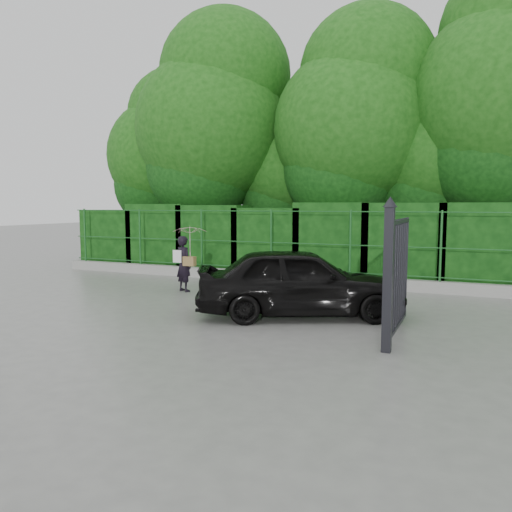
% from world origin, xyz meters
% --- Properties ---
extents(ground, '(80.00, 80.00, 0.00)m').
position_xyz_m(ground, '(0.00, 0.00, 0.00)').
color(ground, gray).
extents(kerb, '(14.00, 0.25, 0.30)m').
position_xyz_m(kerb, '(0.00, 4.50, 0.15)').
color(kerb, '#9E9E99').
rests_on(kerb, ground).
extents(fence, '(14.13, 0.06, 1.80)m').
position_xyz_m(fence, '(0.22, 4.50, 1.20)').
color(fence, '#1C5822').
rests_on(fence, kerb).
extents(hedge, '(14.20, 1.20, 2.30)m').
position_xyz_m(hedge, '(0.11, 5.50, 1.11)').
color(hedge, black).
rests_on(hedge, ground).
extents(trees, '(17.10, 6.15, 8.08)m').
position_xyz_m(trees, '(1.14, 7.74, 4.62)').
color(trees, black).
rests_on(trees, ground).
extents(gate, '(0.22, 2.33, 2.36)m').
position_xyz_m(gate, '(4.60, -0.72, 1.19)').
color(gate, black).
rests_on(gate, ground).
extents(woman, '(0.91, 0.91, 1.70)m').
position_xyz_m(woman, '(-0.97, 2.19, 1.13)').
color(woman, black).
rests_on(woman, ground).
extents(car, '(4.44, 3.25, 1.41)m').
position_xyz_m(car, '(2.60, 0.62, 0.70)').
color(car, black).
rests_on(car, ground).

